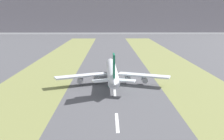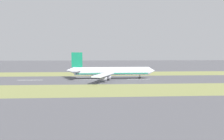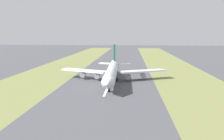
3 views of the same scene
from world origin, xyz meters
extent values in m
plane|color=#4C4C51|center=(0.00, 0.00, 0.00)|extent=(800.00, 800.00, 0.00)
cube|color=olive|center=(-45.00, 0.00, 0.00)|extent=(40.00, 600.00, 0.01)
cube|color=olive|center=(45.00, 0.00, 0.00)|extent=(40.00, 600.00, 0.01)
cube|color=silver|center=(0.00, -58.01, 0.01)|extent=(1.20, 18.00, 0.01)
cube|color=silver|center=(0.00, -18.01, 0.01)|extent=(1.20, 18.00, 0.01)
cube|color=silver|center=(0.00, 21.99, 0.01)|extent=(1.20, 18.00, 0.01)
cylinder|color=silver|center=(-1.15, 1.99, 6.20)|extent=(7.27, 56.12, 6.00)
cone|color=silver|center=(-1.84, 32.48, 6.20)|extent=(5.99, 5.13, 5.88)
cone|color=silver|center=(-0.45, -29.00, 7.00)|extent=(5.23, 6.11, 5.10)
cube|color=#0F6647|center=(-1.15, 1.99, 4.55)|extent=(6.92, 53.88, 0.70)
cube|color=silver|center=(-18.48, -5.63, 5.30)|extent=(29.01, 16.98, 0.90)
cube|color=silver|center=(16.51, -4.83, 5.30)|extent=(29.25, 15.86, 0.90)
cylinder|color=#93939E|center=(-10.06, -2.21, 2.85)|extent=(3.31, 4.87, 3.20)
cylinder|color=#93939E|center=(-18.98, -5.92, 2.85)|extent=(3.31, 4.87, 3.20)
cylinder|color=#93939E|center=(7.94, -1.80, 2.85)|extent=(3.31, 4.87, 3.20)
cylinder|color=#93939E|center=(17.01, -5.10, 2.85)|extent=(3.31, 4.87, 3.20)
cube|color=#0F6647|center=(-0.56, -24.00, 14.70)|extent=(0.98, 8.02, 11.00)
cube|color=silver|center=(-6.06, -24.13, 7.20)|extent=(10.89, 7.46, 0.60)
cube|color=silver|center=(4.94, -23.88, 7.20)|extent=(10.84, 7.09, 0.60)
cylinder|color=#59595E|center=(-1.63, 23.26, 2.50)|extent=(0.50, 0.50, 3.20)
cylinder|color=black|center=(-1.63, 23.26, 0.90)|extent=(0.94, 1.82, 1.80)
cylinder|color=#59595E|center=(-3.68, -1.07, 2.50)|extent=(0.50, 0.50, 3.20)
cylinder|color=black|center=(-3.68, -1.07, 0.90)|extent=(0.94, 1.82, 1.80)
cylinder|color=#59595E|center=(1.52, -0.95, 2.50)|extent=(0.50, 0.50, 3.20)
cylinder|color=black|center=(1.52, -0.95, 0.90)|extent=(0.94, 1.82, 1.80)
cube|color=gray|center=(0.00, 520.00, 54.66)|extent=(800.00, 120.00, 109.33)
camera|label=1|loc=(-2.95, -147.47, 38.10)|focal=42.00mm
camera|label=2|loc=(161.90, -8.94, 19.99)|focal=35.00mm
camera|label=3|loc=(-11.51, 122.67, 27.15)|focal=35.00mm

